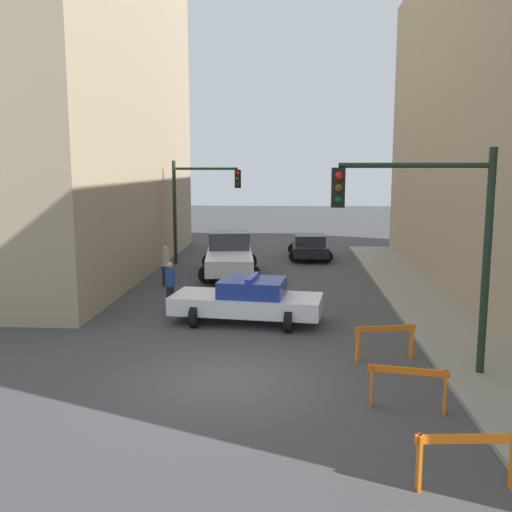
# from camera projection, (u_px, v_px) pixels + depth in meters

# --- Properties ---
(ground_plane) EXTENTS (120.00, 120.00, 0.00)m
(ground_plane) POSITION_uv_depth(u_px,v_px,m) (227.00, 381.00, 13.17)
(ground_plane) COLOR #424244
(sidewalk_right) EXTENTS (2.40, 44.00, 0.12)m
(sidewalk_right) POSITION_uv_depth(u_px,v_px,m) (502.00, 384.00, 12.79)
(sidewalk_right) COLOR gray
(sidewalk_right) RESTS_ON ground_plane
(traffic_light_near) EXTENTS (3.64, 0.35, 5.20)m
(traffic_light_near) POSITION_uv_depth(u_px,v_px,m) (436.00, 227.00, 12.92)
(traffic_light_near) COLOR black
(traffic_light_near) RESTS_ON sidewalk_right
(traffic_light_far) EXTENTS (3.44, 0.35, 5.20)m
(traffic_light_far) POSITION_uv_depth(u_px,v_px,m) (196.00, 197.00, 28.47)
(traffic_light_far) COLOR black
(traffic_light_far) RESTS_ON ground_plane
(police_car) EXTENTS (4.90, 2.75, 1.52)m
(police_car) POSITION_uv_depth(u_px,v_px,m) (248.00, 300.00, 17.99)
(police_car) COLOR white
(police_car) RESTS_ON ground_plane
(white_truck) EXTENTS (3.00, 5.58, 1.90)m
(white_truck) POSITION_uv_depth(u_px,v_px,m) (229.00, 255.00, 25.93)
(white_truck) COLOR silver
(white_truck) RESTS_ON ground_plane
(parked_car_near) EXTENTS (2.34, 4.34, 1.31)m
(parked_car_near) POSITION_uv_depth(u_px,v_px,m) (310.00, 246.00, 30.63)
(parked_car_near) COLOR black
(parked_car_near) RESTS_ON ground_plane
(pedestrian_crossing) EXTENTS (0.49, 0.49, 1.66)m
(pedestrian_crossing) POSITION_uv_depth(u_px,v_px,m) (170.00, 285.00, 19.64)
(pedestrian_crossing) COLOR black
(pedestrian_crossing) RESTS_ON ground_plane
(pedestrian_corner) EXTENTS (0.48, 0.48, 1.66)m
(pedestrian_corner) POSITION_uv_depth(u_px,v_px,m) (166.00, 265.00, 23.60)
(pedestrian_corner) COLOR black
(pedestrian_corner) RESTS_ON ground_plane
(barrier_front) EXTENTS (1.60, 0.28, 0.90)m
(barrier_front) POSITION_uv_depth(u_px,v_px,m) (467.00, 452.00, 8.62)
(barrier_front) COLOR orange
(barrier_front) RESTS_ON ground_plane
(barrier_mid) EXTENTS (1.58, 0.44, 0.90)m
(barrier_mid) POSITION_uv_depth(u_px,v_px,m) (408.00, 381.00, 11.48)
(barrier_mid) COLOR orange
(barrier_mid) RESTS_ON ground_plane
(barrier_back) EXTENTS (1.58, 0.46, 0.90)m
(barrier_back) POSITION_uv_depth(u_px,v_px,m) (385.00, 337.00, 14.48)
(barrier_back) COLOR orange
(barrier_back) RESTS_ON ground_plane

